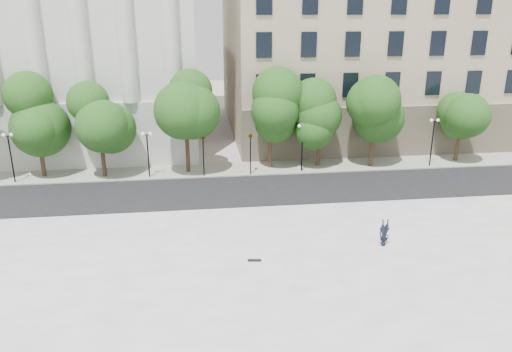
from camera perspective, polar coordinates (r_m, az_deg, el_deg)
The scene contains 12 objects.
ground at distance 23.31m, azimuth -0.19°, elevation -18.06°, with size 160.00×160.00×0.00m, color beige.
plaza at distance 25.63m, azimuth -1.02°, elevation -13.64°, with size 44.00×22.00×0.45m, color white.
street at distance 39.14m, azimuth -3.37°, elevation -2.05°, with size 60.00×8.00×0.02m, color black.
far_sidewalk at distance 44.77m, azimuth -3.89°, elevation 0.76°, with size 60.00×4.00×0.12m, color #ADAB9F.
building_west at distance 58.94m, azimuth -22.59°, elevation 16.51°, with size 31.50×27.65×25.60m.
building_east at distance 61.60m, azimuth 14.62°, elevation 15.73°, with size 36.00×26.15×23.00m.
traffic_light_west at distance 42.06m, azimuth -6.11°, elevation 4.68°, with size 0.83×1.82×4.22m.
traffic_light_east at distance 42.31m, azimuth -0.65°, elevation 4.88°, with size 0.66×1.84×4.22m.
person_lying at distance 30.87m, azimuth 14.37°, elevation -7.31°, with size 0.60×0.40×1.66m, color black.
skateboard at distance 28.31m, azimuth -0.17°, elevation -9.62°, with size 0.76×0.19×0.08m, color black.
street_trees at distance 43.12m, azimuth -4.04°, elevation 7.09°, with size 45.89×4.89×7.90m.
lamp_posts at distance 42.64m, azimuth -2.84°, elevation 3.91°, with size 36.99×0.28×4.48m.
Camera 1 is at (-2.22, -18.47, 14.05)m, focal length 35.00 mm.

